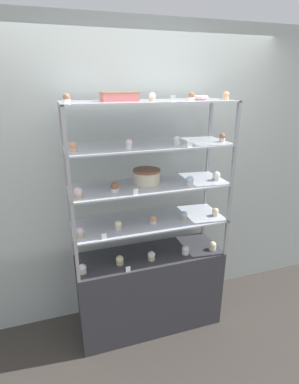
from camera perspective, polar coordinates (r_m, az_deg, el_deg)
ground_plane at (r=3.07m, az=0.00°, el=-23.48°), size 20.00×20.00×0.00m
back_wall at (r=2.69m, az=-2.35°, el=2.40°), size 8.00×0.05×2.60m
display_base at (r=2.83m, az=0.00°, el=-18.08°), size 1.25×0.42×0.74m
display_riser_lower at (r=2.48m, az=0.00°, el=-5.96°), size 1.25×0.42×0.32m
display_riser_middle at (r=2.35m, az=0.00°, el=0.95°), size 1.25×0.42×0.32m
display_riser_upper at (r=2.27m, az=0.00°, el=8.49°), size 1.25×0.42×0.32m
display_riser_top at (r=2.23m, az=0.00°, el=16.46°), size 1.25×0.42×0.32m
layer_cake_centerpiece at (r=2.36m, az=-0.55°, el=3.01°), size 0.21×0.21×0.12m
sheet_cake_frosted at (r=2.19m, az=-5.81°, el=17.65°), size 0.25×0.16×0.06m
cupcake_0 at (r=2.43m, az=-12.66°, el=-14.10°), size 0.06×0.06×0.08m
cupcake_1 at (r=2.48m, az=-5.68°, el=-12.79°), size 0.06×0.06×0.08m
cupcake_2 at (r=2.53m, az=0.37°, el=-12.06°), size 0.06×0.06×0.08m
cupcake_3 at (r=2.62m, az=6.86°, el=-10.91°), size 0.06×0.06×0.08m
cupcake_4 at (r=2.72m, az=11.92°, el=-10.00°), size 0.06×0.06×0.08m
price_tag_0 at (r=2.40m, az=-4.10°, el=-14.49°), size 0.04×0.00×0.04m
cupcake_5 at (r=2.27m, az=-13.08°, el=-7.52°), size 0.06×0.06×0.07m
cupcake_6 at (r=2.33m, az=-5.99°, el=-6.28°), size 0.06×0.06×0.07m
cupcake_7 at (r=2.41m, az=0.70°, el=-5.28°), size 0.06×0.06×0.07m
cupcake_8 at (r=2.50m, az=6.60°, el=-4.46°), size 0.06×0.06×0.07m
cupcake_9 at (r=2.61m, az=12.42°, el=-3.73°), size 0.06×0.06×0.07m
price_tag_1 at (r=2.21m, az=-8.63°, el=-8.40°), size 0.04×0.00×0.04m
cupcake_10 at (r=2.13m, az=-13.48°, el=-0.16°), size 0.06×0.06×0.07m
cupcake_11 at (r=2.20m, az=-6.67°, el=0.97°), size 0.06×0.06×0.07m
cupcake_12 at (r=2.34m, az=7.67°, el=2.09°), size 0.06×0.06×0.07m
cupcake_13 at (r=2.50m, az=12.63°, el=2.97°), size 0.06×0.06×0.07m
price_tag_2 at (r=2.12m, az=-2.61°, el=-0.01°), size 0.04×0.00×0.04m
cupcake_14 at (r=2.08m, az=-14.34°, el=8.30°), size 0.05×0.05×0.07m
cupcake_15 at (r=2.13m, az=-3.97°, el=9.14°), size 0.05×0.05×0.07m
cupcake_16 at (r=2.27m, az=5.18°, el=9.77°), size 0.05×0.05×0.07m
cupcake_17 at (r=2.44m, az=13.68°, el=10.03°), size 0.05×0.05×0.07m
price_tag_3 at (r=2.17m, az=7.66°, el=8.96°), size 0.04×0.00×0.04m
cupcake_18 at (r=2.05m, az=-15.52°, el=16.82°), size 0.05×0.05×0.06m
cupcake_19 at (r=2.19m, az=0.51°, el=17.69°), size 0.05×0.05×0.06m
cupcake_20 at (r=2.27m, az=7.99°, el=17.60°), size 0.05×0.05×0.06m
cupcake_21 at (r=2.41m, az=14.37°, el=17.34°), size 0.05×0.05×0.06m
price_tag_4 at (r=2.08m, az=4.55°, el=17.34°), size 0.04×0.00×0.04m
donut_glazed at (r=2.37m, az=9.69°, el=17.31°), size 0.12×0.12×0.03m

